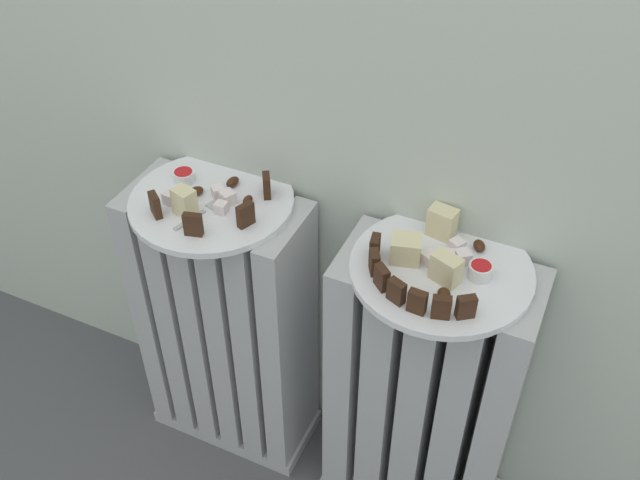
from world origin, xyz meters
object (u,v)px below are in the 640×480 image
Objects in this scene: jam_bowl_left at (184,176)px; jam_bowl_right at (480,270)px; radiator_right at (422,398)px; plate_right at (441,270)px; radiator_left at (227,328)px; fork at (201,213)px; plate_left at (212,201)px.

jam_bowl_right is (0.55, -0.02, 0.00)m from jam_bowl_left.
radiator_right is at bearing -2.95° from jam_bowl_left.
plate_right is at bearing 0.00° from radiator_right.
radiator_left is at bearing -19.52° from jam_bowl_left.
fork reaches higher than plate_right.
jam_bowl_left is (-0.49, 0.03, 0.35)m from radiator_right.
fork is (0.01, -0.04, 0.34)m from radiator_left.
fork is (-0.41, -0.04, 0.34)m from radiator_right.
plate_left is 0.08m from jam_bowl_left.
fork is at bearing -41.99° from jam_bowl_left.
radiator_left is 0.59m from jam_bowl_right.
jam_bowl_right is (0.06, 0.00, 0.35)m from radiator_right.
radiator_left and radiator_right have the same top height.
radiator_left is 16.16× the size of jam_bowl_left.
radiator_right is 0.60m from jam_bowl_left.
plate_left is at bearing -179.57° from jam_bowl_right.
jam_bowl_left is at bearing 160.48° from radiator_left.
radiator_right is at bearing 6.12° from fork.
jam_bowl_left is 0.10m from fork.
fork is at bearing -82.29° from radiator_left.
radiator_left is at bearing -180.00° from plate_right.
plate_right reaches higher than radiator_right.
plate_left reaches higher than radiator_right.
plate_left is 1.00× the size of plate_right.
jam_bowl_left is (-0.49, 0.03, 0.02)m from plate_right.
fork is at bearing -174.21° from jam_bowl_right.
jam_bowl_right is 0.48m from fork.
radiator_left is 2.19× the size of plate_left.
plate_right reaches higher than radiator_left.
fork is (-0.47, -0.05, -0.01)m from jam_bowl_right.
radiator_right is 2.19× the size of plate_right.
plate_left reaches higher than radiator_left.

